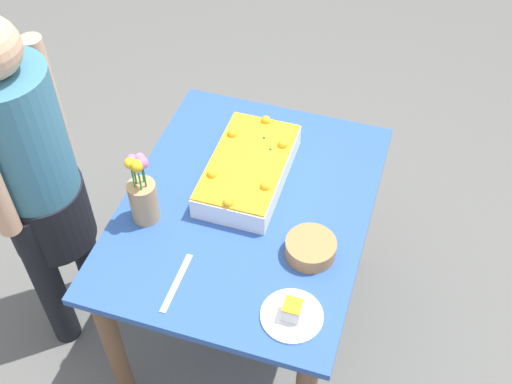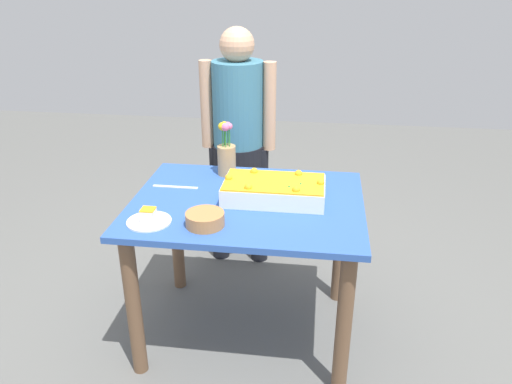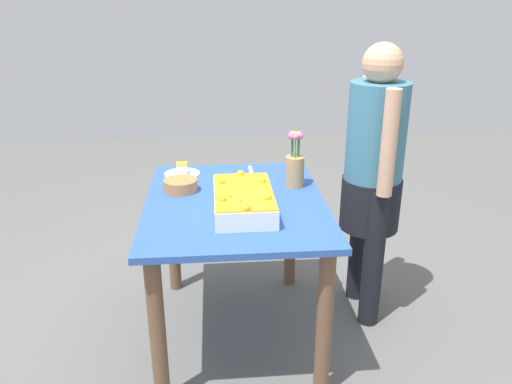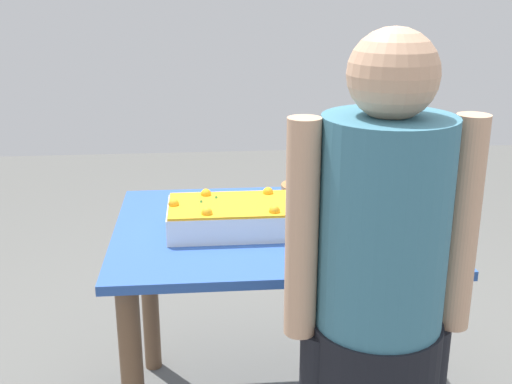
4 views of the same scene
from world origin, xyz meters
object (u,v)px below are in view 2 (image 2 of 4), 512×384
at_px(fruit_bowl, 205,219).
at_px(flower_vase, 226,155).
at_px(serving_plate_with_slice, 149,219).
at_px(person_standing, 238,136).
at_px(sheet_cake, 274,190).
at_px(cake_knife, 175,187).

bearing_deg(fruit_bowl, flower_vase, 91.46).
height_order(serving_plate_with_slice, person_standing, person_standing).
distance_m(fruit_bowl, person_standing, 1.00).
height_order(sheet_cake, serving_plate_with_slice, sheet_cake).
bearing_deg(person_standing, fruit_bowl, 1.20).
xyz_separation_m(sheet_cake, cake_knife, (-0.51, 0.08, -0.05)).
relative_size(sheet_cake, person_standing, 0.32).
bearing_deg(fruit_bowl, sheet_cake, 48.41).
height_order(serving_plate_with_slice, cake_knife, serving_plate_with_slice).
bearing_deg(person_standing, cake_knife, -19.58).
bearing_deg(person_standing, flower_vase, 0.85).
bearing_deg(serving_plate_with_slice, fruit_bowl, 1.18).
distance_m(sheet_cake, fruit_bowl, 0.40).
height_order(sheet_cake, person_standing, person_standing).
xyz_separation_m(sheet_cake, person_standing, (-0.29, 0.70, 0.03)).
distance_m(sheet_cake, serving_plate_with_slice, 0.60).
distance_m(sheet_cake, person_standing, 0.75).
relative_size(serving_plate_with_slice, flower_vase, 0.67).
bearing_deg(serving_plate_with_slice, flower_vase, 68.21).
xyz_separation_m(fruit_bowl, person_standing, (-0.02, 1.00, 0.05)).
distance_m(serving_plate_with_slice, fruit_bowl, 0.25).
bearing_deg(flower_vase, person_standing, 90.85).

